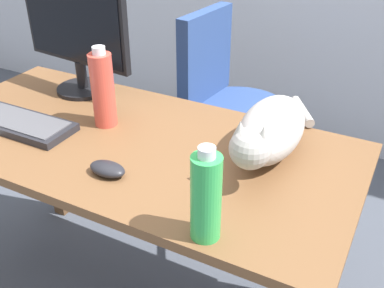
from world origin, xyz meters
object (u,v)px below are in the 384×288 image
object	(u,v)px
keyboard	(13,121)
cat	(270,130)
monitor	(76,33)
spray_bottle	(206,197)
computer_mouse	(107,169)
office_chair	(228,129)
water_bottle	(103,89)

from	to	relation	value
keyboard	cat	distance (m)	0.84
monitor	spray_bottle	world-z (taller)	monitor
computer_mouse	spray_bottle	bearing A→B (deg)	-15.44
keyboard	monitor	bearing A→B (deg)	84.90
office_chair	cat	xyz separation A→B (m)	(0.38, -0.62, 0.40)
spray_bottle	monitor	bearing A→B (deg)	146.48
cat	spray_bottle	size ratio (longest dim) A/B	2.59
office_chair	computer_mouse	distance (m)	0.98
water_bottle	spray_bottle	xyz separation A→B (m)	(0.53, -0.33, -0.01)
monitor	spray_bottle	distance (m)	0.93
spray_bottle	water_bottle	bearing A→B (deg)	147.78
keyboard	spray_bottle	bearing A→B (deg)	-13.09
water_bottle	spray_bottle	world-z (taller)	water_bottle
spray_bottle	cat	bearing A→B (deg)	88.76
cat	water_bottle	distance (m)	0.55
cat	computer_mouse	world-z (taller)	cat
office_chair	keyboard	size ratio (longest dim) A/B	2.16
office_chair	cat	size ratio (longest dim) A/B	1.54
keyboard	cat	world-z (taller)	cat
office_chair	monitor	world-z (taller)	monitor
keyboard	spray_bottle	distance (m)	0.83
office_chair	spray_bottle	bearing A→B (deg)	-69.81
computer_mouse	cat	bearing A→B (deg)	40.66
office_chair	keyboard	distance (m)	0.99
computer_mouse	monitor	bearing A→B (deg)	135.59
keyboard	water_bottle	xyz separation A→B (m)	(0.27, 0.15, 0.11)
office_chair	monitor	distance (m)	0.84
monitor	computer_mouse	world-z (taller)	monitor
monitor	water_bottle	xyz separation A→B (m)	(0.24, -0.18, -0.10)
office_chair	keyboard	bearing A→B (deg)	-117.06
monitor	spray_bottle	size ratio (longest dim) A/B	2.02
monitor	water_bottle	size ratio (longest dim) A/B	1.80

